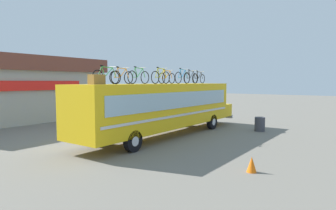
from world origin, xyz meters
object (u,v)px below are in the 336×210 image
(rooftop_bicycle_4, at_px, (161,77))
(rooftop_bicycle_6, at_px, (183,77))
(rooftop_bicycle_8, at_px, (199,78))
(trash_bin, at_px, (260,124))
(bus, at_px, (165,106))
(luggage_bag_1, at_px, (97,80))
(rooftop_bicycle_2, at_px, (122,77))
(rooftop_bicycle_3, at_px, (139,77))
(rooftop_bicycle_7, at_px, (191,78))
(traffic_cone, at_px, (252,164))
(rooftop_bicycle_1, at_px, (107,76))
(rooftop_bicycle_5, at_px, (167,78))

(rooftop_bicycle_4, height_order, rooftop_bicycle_6, rooftop_bicycle_6)
(rooftop_bicycle_8, xyz_separation_m, trash_bin, (0.46, -4.19, -2.94))
(bus, bearing_deg, luggage_bag_1, -179.30)
(rooftop_bicycle_2, bearing_deg, rooftop_bicycle_3, 2.01)
(rooftop_bicycle_7, distance_m, traffic_cone, 10.00)
(rooftop_bicycle_3, bearing_deg, luggage_bag_1, -171.75)
(rooftop_bicycle_1, xyz_separation_m, rooftop_bicycle_2, (1.16, 0.22, -0.00))
(rooftop_bicycle_7, relative_size, traffic_cone, 3.05)
(rooftop_bicycle_2, distance_m, rooftop_bicycle_6, 4.96)
(rooftop_bicycle_1, bearing_deg, trash_bin, -24.24)
(rooftop_bicycle_2, relative_size, rooftop_bicycle_5, 0.96)
(rooftop_bicycle_4, bearing_deg, bus, 16.31)
(rooftop_bicycle_2, bearing_deg, bus, -6.78)
(rooftop_bicycle_4, xyz_separation_m, trash_bin, (5.43, -3.77, -2.95))
(rooftop_bicycle_1, height_order, rooftop_bicycle_6, rooftop_bicycle_6)
(luggage_bag_1, xyz_separation_m, rooftop_bicycle_8, (9.39, 0.31, 0.15))
(bus, relative_size, rooftop_bicycle_7, 7.83)
(rooftop_bicycle_7, height_order, traffic_cone, rooftop_bicycle_7)
(rooftop_bicycle_7, relative_size, trash_bin, 1.88)
(rooftop_bicycle_4, relative_size, traffic_cone, 3.04)
(bus, relative_size, luggage_bag_1, 20.37)
(rooftop_bicycle_1, height_order, rooftop_bicycle_2, rooftop_bicycle_1)
(rooftop_bicycle_3, xyz_separation_m, traffic_cone, (-1.90, -6.85, -3.13))
(rooftop_bicycle_1, xyz_separation_m, rooftop_bicycle_7, (7.40, 0.02, 0.02))
(rooftop_bicycle_3, xyz_separation_m, rooftop_bicycle_6, (3.64, -0.42, 0.01))
(bus, xyz_separation_m, rooftop_bicycle_8, (4.40, 0.25, 1.62))
(bus, distance_m, rooftop_bicycle_7, 3.59)
(rooftop_bicycle_3, height_order, rooftop_bicycle_6, rooftop_bicycle_6)
(rooftop_bicycle_5, height_order, traffic_cone, rooftop_bicycle_5)
(rooftop_bicycle_1, distance_m, rooftop_bicycle_8, 8.61)
(rooftop_bicycle_6, height_order, rooftop_bicycle_8, rooftop_bicycle_6)
(bus, bearing_deg, rooftop_bicycle_2, 173.22)
(luggage_bag_1, height_order, rooftop_bicycle_5, rooftop_bicycle_5)
(rooftop_bicycle_3, distance_m, rooftop_bicycle_6, 3.66)
(bus, height_order, rooftop_bicycle_4, rooftop_bicycle_4)
(rooftop_bicycle_1, bearing_deg, rooftop_bicycle_3, 6.14)
(rooftop_bicycle_5, xyz_separation_m, trash_bin, (4.14, -4.29, -2.93))
(rooftop_bicycle_6, xyz_separation_m, rooftop_bicycle_7, (1.30, 0.17, -0.02))
(rooftop_bicycle_3, height_order, rooftop_bicycle_5, rooftop_bicycle_3)
(traffic_cone, bearing_deg, rooftop_bicycle_4, 63.99)
(luggage_bag_1, relative_size, rooftop_bicycle_6, 0.38)
(rooftop_bicycle_8, bearing_deg, rooftop_bicycle_7, -176.14)
(luggage_bag_1, xyz_separation_m, rooftop_bicycle_3, (3.25, 0.47, 0.17))
(trash_bin, height_order, traffic_cone, trash_bin)
(luggage_bag_1, height_order, rooftop_bicycle_2, rooftop_bicycle_2)
(traffic_cone, bearing_deg, luggage_bag_1, 101.97)
(rooftop_bicycle_7, bearing_deg, rooftop_bicycle_8, 3.86)
(luggage_bag_1, xyz_separation_m, rooftop_bicycle_4, (4.41, -0.11, 0.17))
(rooftop_bicycle_7, bearing_deg, rooftop_bicycle_2, 178.20)
(bus, distance_m, rooftop_bicycle_8, 4.69)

